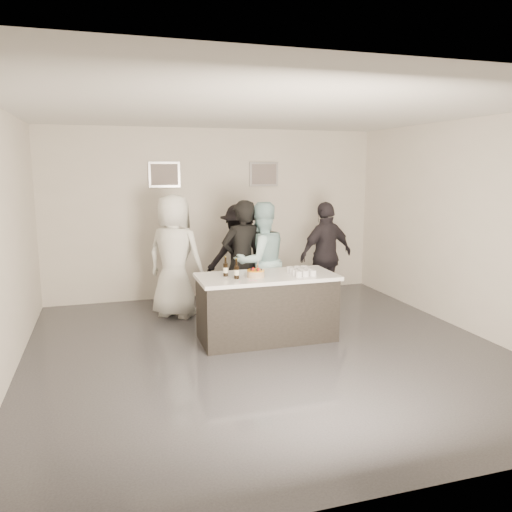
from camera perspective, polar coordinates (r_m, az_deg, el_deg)
The scene contains 19 objects.
floor at distance 6.54m, azimuth 1.30°, elevation -10.71°, with size 6.00×6.00×0.00m, color #3D3D42.
ceiling at distance 6.15m, azimuth 1.41°, elevation 16.40°, with size 6.00×6.00×0.00m, color white.
wall_back at distance 9.05m, azimuth -4.63°, elevation 4.85°, with size 6.00×0.04×3.00m, color silver.
wall_front at distance 3.50m, azimuth 16.97°, elevation -4.01°, with size 6.00×0.04×3.00m, color silver.
wall_left at distance 5.96m, azimuth -27.19°, elevation 1.03°, with size 0.04×6.00×3.00m, color silver.
wall_right at distance 7.65m, azimuth 23.24°, elevation 3.10°, with size 0.04×6.00×3.00m, color silver.
picture_left at distance 8.84m, azimuth -10.43°, elevation 9.14°, with size 0.54×0.04×0.44m, color #B2B2B7.
picture_right at distance 9.22m, azimuth 0.90°, elevation 9.34°, with size 0.54×0.04×0.44m, color #B2B2B7.
bar_counter at distance 6.81m, azimuth 1.23°, elevation -5.87°, with size 1.86×0.86×0.90m, color white.
cake at distance 6.57m, azimuth -0.04°, elevation -2.08°, with size 0.23×0.23×0.08m, color orange.
beer_bottle_a at distance 6.60m, azimuth -3.50°, elevation -1.23°, with size 0.07×0.07×0.26m, color black.
beer_bottle_b at distance 6.45m, azimuth -2.24°, elevation -1.49°, with size 0.07×0.07×0.26m, color black.
tumbler_cluster at distance 6.78m, azimuth 5.20°, elevation -1.73°, with size 0.30×0.40×0.08m, color gold.
candles at distance 6.34m, azimuth -1.00°, elevation -2.87°, with size 0.24×0.08×0.01m, color pink.
person_main_black at distance 7.55m, azimuth -1.57°, elevation -0.59°, with size 0.67×0.44×1.85m, color black.
person_main_blue at distance 7.62m, azimuth 0.54°, elevation -0.61°, with size 0.88×0.69×1.81m, color #ACDBE1.
person_guest_left at distance 7.85m, azimuth -9.27°, elevation -0.03°, with size 0.94×0.61×1.92m, color white.
person_guest_right at distance 8.36m, azimuth 8.01°, elevation 0.10°, with size 1.04×0.43×1.77m, color #262329.
person_guest_back at distance 8.33m, azimuth -1.86°, elevation -0.00°, with size 1.12×0.64×1.73m, color black.
Camera 1 is at (-1.92, -5.81, 2.33)m, focal length 35.00 mm.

